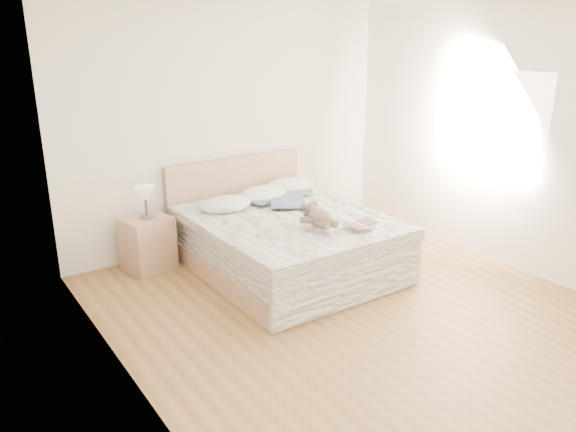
% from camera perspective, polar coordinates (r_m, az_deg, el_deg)
% --- Properties ---
extents(floor, '(4.00, 4.50, 0.00)m').
position_cam_1_polar(floor, '(5.08, 7.24, -9.68)').
color(floor, brown).
rests_on(floor, ground).
extents(wall_back, '(4.00, 0.02, 2.70)m').
position_cam_1_polar(wall_back, '(6.41, -5.80, 9.09)').
color(wall_back, white).
rests_on(wall_back, ground).
extents(wall_left, '(0.02, 4.50, 2.70)m').
position_cam_1_polar(wall_left, '(3.61, -16.41, 1.13)').
color(wall_left, white).
rests_on(wall_left, ground).
extents(wall_right, '(0.02, 4.50, 2.70)m').
position_cam_1_polar(wall_right, '(6.11, 22.13, 7.37)').
color(wall_right, white).
rests_on(wall_right, ground).
extents(window, '(0.02, 1.30, 1.10)m').
position_cam_1_polar(window, '(6.25, 19.90, 8.79)').
color(window, white).
rests_on(window, wall_right).
extents(bed, '(1.72, 2.14, 1.00)m').
position_cam_1_polar(bed, '(5.81, -0.42, -2.49)').
color(bed, tan).
rests_on(bed, floor).
extents(nightstand, '(0.52, 0.48, 0.56)m').
position_cam_1_polar(nightstand, '(5.96, -14.04, -2.76)').
color(nightstand, '#A47E62').
rests_on(nightstand, floor).
extents(table_lamp, '(0.27, 0.27, 0.33)m').
position_cam_1_polar(table_lamp, '(5.80, -14.30, 2.03)').
color(table_lamp, '#4B4541').
rests_on(table_lamp, nightstand).
extents(pillow_left, '(0.57, 0.40, 0.17)m').
position_cam_1_polar(pillow_left, '(5.91, -6.35, 1.18)').
color(pillow_left, silver).
rests_on(pillow_left, bed).
extents(pillow_middle, '(0.64, 0.49, 0.18)m').
position_cam_1_polar(pillow_middle, '(6.25, -2.55, 2.24)').
color(pillow_middle, white).
rests_on(pillow_middle, bed).
extents(pillow_right, '(0.64, 0.48, 0.18)m').
position_cam_1_polar(pillow_right, '(6.58, 0.19, 3.09)').
color(pillow_right, white).
rests_on(pillow_right, bed).
extents(blouse, '(0.81, 0.82, 0.02)m').
position_cam_1_polar(blouse, '(6.04, -0.05, 1.58)').
color(blouse, '#33496C').
rests_on(blouse, bed).
extents(photo_book, '(0.33, 0.26, 0.02)m').
position_cam_1_polar(photo_book, '(5.81, -5.71, 0.82)').
color(photo_book, silver).
rests_on(photo_book, bed).
extents(childrens_book, '(0.35, 0.25, 0.02)m').
position_cam_1_polar(childrens_book, '(5.33, 7.44, -0.89)').
color(childrens_book, beige).
rests_on(childrens_book, bed).
extents(teddy_bear, '(0.27, 0.37, 0.19)m').
position_cam_1_polar(teddy_bear, '(5.22, 3.29, -0.94)').
color(teddy_bear, brown).
rests_on(teddy_bear, bed).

